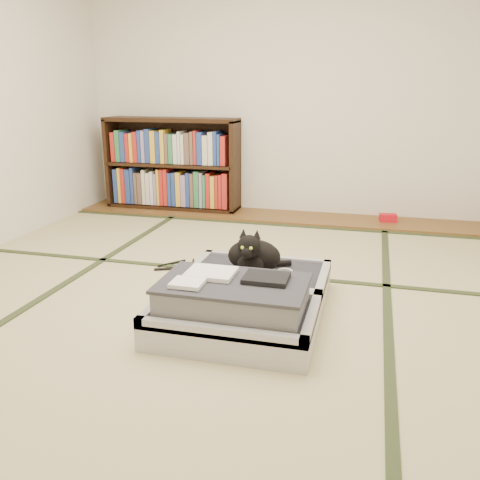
# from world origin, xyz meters

# --- Properties ---
(floor) EXTENTS (4.50, 4.50, 0.00)m
(floor) POSITION_xyz_m (0.00, 0.00, 0.00)
(floor) COLOR #C7BF85
(floor) RESTS_ON ground
(wood_strip) EXTENTS (4.00, 0.50, 0.02)m
(wood_strip) POSITION_xyz_m (0.00, 2.00, 0.01)
(wood_strip) COLOR brown
(wood_strip) RESTS_ON ground
(red_item) EXTENTS (0.16, 0.11, 0.07)m
(red_item) POSITION_xyz_m (1.03, 2.03, 0.06)
(red_item) COLOR red
(red_item) RESTS_ON wood_strip
(room_shell) EXTENTS (4.50, 4.50, 4.50)m
(room_shell) POSITION_xyz_m (0.00, 0.00, 1.46)
(room_shell) COLOR white
(room_shell) RESTS_ON ground
(tatami_borders) EXTENTS (4.00, 4.50, 0.01)m
(tatami_borders) POSITION_xyz_m (0.00, 0.49, 0.00)
(tatami_borders) COLOR #2D381E
(tatami_borders) RESTS_ON ground
(bookcase) EXTENTS (1.37, 0.31, 0.92)m
(bookcase) POSITION_xyz_m (-1.12, 2.07, 0.45)
(bookcase) COLOR black
(bookcase) RESTS_ON wood_strip
(suitcase) EXTENTS (0.82, 1.09, 0.32)m
(suitcase) POSITION_xyz_m (0.24, -0.28, 0.11)
(suitcase) COLOR #B4B4B9
(suitcase) RESTS_ON floor
(cat) EXTENTS (0.36, 0.37, 0.29)m
(cat) POSITION_xyz_m (0.22, 0.01, 0.27)
(cat) COLOR black
(cat) RESTS_ON suitcase
(cable_coil) EXTENTS (0.11, 0.11, 0.03)m
(cable_coil) POSITION_xyz_m (0.40, 0.04, 0.17)
(cable_coil) COLOR white
(cable_coil) RESTS_ON suitcase
(hanger) EXTENTS (0.44, 0.29, 0.01)m
(hanger) POSITION_xyz_m (-0.35, 0.41, 0.01)
(hanger) COLOR black
(hanger) RESTS_ON floor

